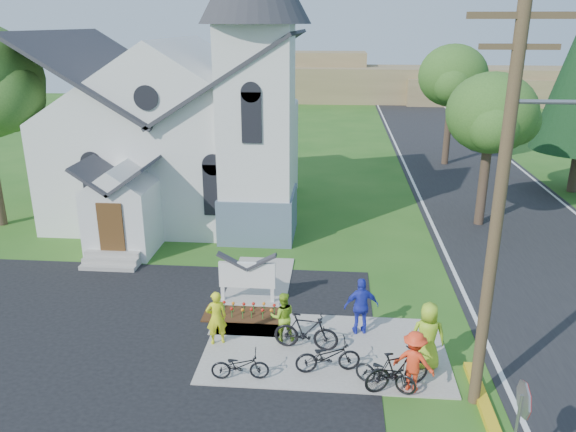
# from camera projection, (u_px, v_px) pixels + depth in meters

# --- Properties ---
(ground) EXTENTS (120.00, 120.00, 0.00)m
(ground) POSITION_uv_depth(u_px,v_px,m) (272.00, 357.00, 16.03)
(ground) COLOR #295C1A
(ground) RESTS_ON ground
(road) EXTENTS (8.00, 90.00, 0.02)m
(road) POSITION_uv_depth(u_px,v_px,m) (494.00, 205.00, 29.33)
(road) COLOR black
(road) RESTS_ON ground
(sidewalk) EXTENTS (7.00, 4.00, 0.05)m
(sidewalk) POSITION_uv_depth(u_px,v_px,m) (325.00, 350.00, 16.37)
(sidewalk) COLOR gray
(sidewalk) RESTS_ON ground
(church) EXTENTS (12.35, 12.00, 13.00)m
(church) POSITION_uv_depth(u_px,v_px,m) (186.00, 107.00, 26.51)
(church) COLOR white
(church) RESTS_ON ground
(church_sign) EXTENTS (2.20, 0.40, 1.70)m
(church_sign) POSITION_uv_depth(u_px,v_px,m) (247.00, 276.00, 18.81)
(church_sign) COLOR gray
(church_sign) RESTS_ON ground
(flower_bed) EXTENTS (2.60, 1.10, 0.07)m
(flower_bed) POSITION_uv_depth(u_px,v_px,m) (244.00, 315.00, 18.28)
(flower_bed) COLOR #381D0F
(flower_bed) RESTS_ON ground
(utility_pole) EXTENTS (3.45, 0.28, 10.00)m
(utility_pole) POSITION_uv_depth(u_px,v_px,m) (503.00, 197.00, 12.41)
(utility_pole) COLOR #4C3726
(utility_pole) RESTS_ON ground
(stop_sign) EXTENTS (0.11, 0.76, 2.48)m
(stop_sign) POSITION_uv_depth(u_px,v_px,m) (521.00, 413.00, 11.05)
(stop_sign) COLOR gray
(stop_sign) RESTS_ON ground
(tree_road_near) EXTENTS (4.00, 4.00, 7.05)m
(tree_road_near) POSITION_uv_depth(u_px,v_px,m) (491.00, 114.00, 24.93)
(tree_road_near) COLOR #3D2A21
(tree_road_near) RESTS_ON ground
(tree_road_mid) EXTENTS (4.40, 4.40, 7.80)m
(tree_road_mid) POSITION_uv_depth(u_px,v_px,m) (453.00, 76.00, 36.00)
(tree_road_mid) COLOR #3D2A21
(tree_road_mid) RESTS_ON ground
(distant_hills) EXTENTS (61.00, 10.00, 5.60)m
(distant_hills) POSITION_uv_depth(u_px,v_px,m) (352.00, 82.00, 68.07)
(distant_hills) COLOR olive
(distant_hills) RESTS_ON ground
(cyclist_0) EXTENTS (0.71, 0.60, 1.67)m
(cyclist_0) POSITION_uv_depth(u_px,v_px,m) (216.00, 318.00, 16.41)
(cyclist_0) COLOR yellow
(cyclist_0) RESTS_ON sidewalk
(bike_0) EXTENTS (1.59, 0.69, 0.81)m
(bike_0) POSITION_uv_depth(u_px,v_px,m) (240.00, 365.00, 14.87)
(bike_0) COLOR black
(bike_0) RESTS_ON sidewalk
(cyclist_1) EXTENTS (0.83, 0.70, 1.52)m
(cyclist_1) POSITION_uv_depth(u_px,v_px,m) (283.00, 317.00, 16.62)
(cyclist_1) COLOR #90C224
(cyclist_1) RESTS_ON sidewalk
(bike_1) EXTENTS (1.94, 0.74, 1.14)m
(bike_1) POSITION_uv_depth(u_px,v_px,m) (306.00, 331.00, 16.19)
(bike_1) COLOR black
(bike_1) RESTS_ON sidewalk
(cyclist_2) EXTENTS (1.12, 0.62, 1.81)m
(cyclist_2) POSITION_uv_depth(u_px,v_px,m) (361.00, 306.00, 16.94)
(cyclist_2) COLOR #2734C3
(cyclist_2) RESTS_ON sidewalk
(bike_2) EXTENTS (1.88, 0.98, 0.94)m
(bike_2) POSITION_uv_depth(u_px,v_px,m) (328.00, 356.00, 15.18)
(bike_2) COLOR black
(bike_2) RESTS_ON sidewalk
(cyclist_3) EXTENTS (1.23, 0.98, 1.67)m
(cyclist_3) POSITION_uv_depth(u_px,v_px,m) (414.00, 361.00, 14.30)
(cyclist_3) COLOR #FF3E1C
(cyclist_3) RESTS_ON sidewalk
(bike_3) EXTENTS (1.91, 1.22, 1.11)m
(bike_3) POSITION_uv_depth(u_px,v_px,m) (397.00, 370.00, 14.43)
(bike_3) COLOR black
(bike_3) RESTS_ON sidewalk
(cyclist_4) EXTENTS (0.95, 0.63, 1.93)m
(cyclist_4) POSITION_uv_depth(u_px,v_px,m) (428.00, 336.00, 15.22)
(cyclist_4) COLOR #9AC825
(cyclist_4) RESTS_ON sidewalk
(bike_4) EXTENTS (1.74, 1.21, 0.87)m
(bike_4) POSITION_uv_depth(u_px,v_px,m) (386.00, 373.00, 14.49)
(bike_4) COLOR black
(bike_4) RESTS_ON sidewalk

